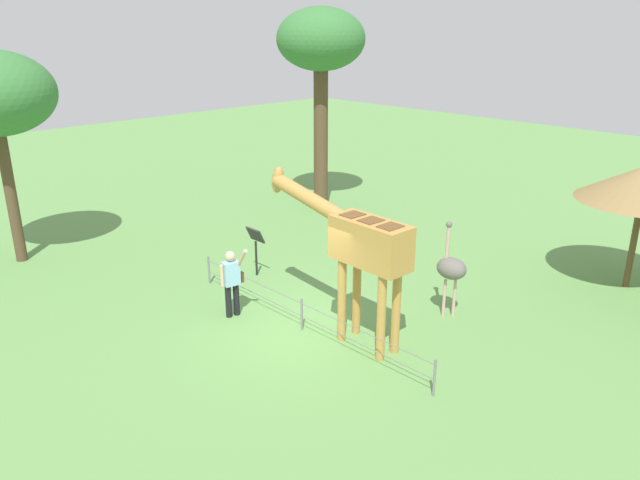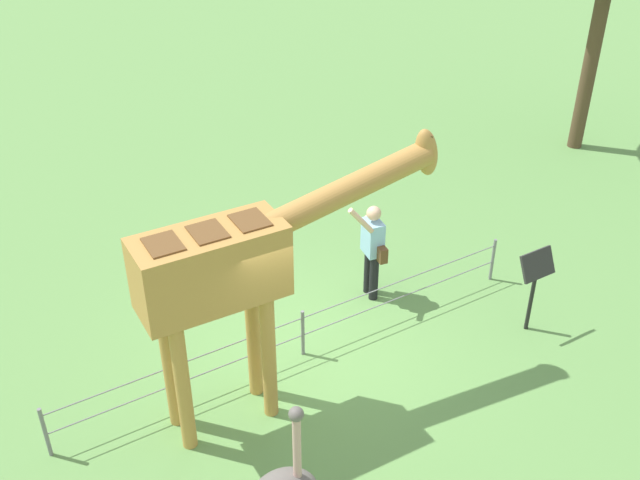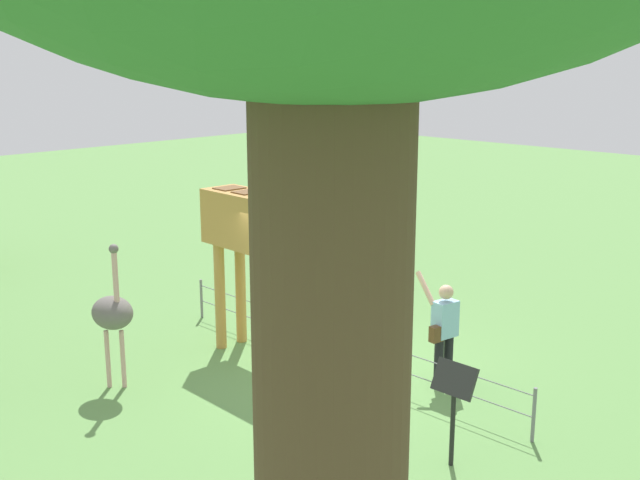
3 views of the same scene
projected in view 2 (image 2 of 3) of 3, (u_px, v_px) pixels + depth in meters
ground_plane at (305, 356)px, 10.40m from camera, size 60.00×60.00×0.00m
giraffe at (240, 267)px, 8.41m from camera, size 3.94×0.76×3.36m
visitor at (372, 246)px, 11.14m from camera, size 0.66×0.59×1.73m
info_sign at (536, 275)px, 10.42m from camera, size 0.56×0.21×1.32m
wire_fence at (303, 331)px, 10.23m from camera, size 7.05×0.05×0.75m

